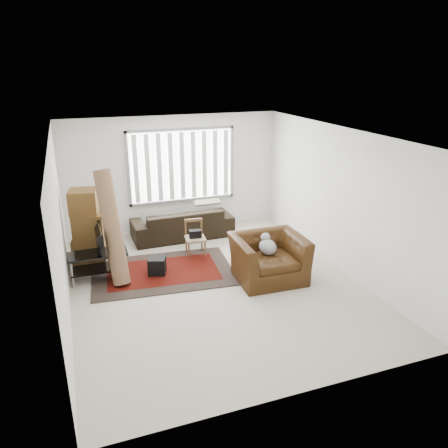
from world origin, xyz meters
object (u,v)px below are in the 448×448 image
at_px(side_chair, 195,236).
at_px(armchair, 269,255).
at_px(moving_boxes, 88,231).
at_px(sofa, 182,219).
at_px(tv_stand, 98,260).

relative_size(side_chair, armchair, 0.57).
xyz_separation_m(moving_boxes, sofa, (2.09, 0.80, -0.28)).
relative_size(tv_stand, moving_boxes, 0.69).
distance_m(tv_stand, armchair, 3.13).
bearing_deg(tv_stand, armchair, -19.51).
xyz_separation_m(side_chair, armchair, (0.97, -1.49, 0.06)).
distance_m(sofa, side_chair, 1.08).
xyz_separation_m(tv_stand, armchair, (2.95, -1.05, 0.09)).
bearing_deg(moving_boxes, armchair, -29.95).
bearing_deg(moving_boxes, side_chair, -7.47).
height_order(sofa, side_chair, sofa).
distance_m(tv_stand, moving_boxes, 0.80).
xyz_separation_m(tv_stand, sofa, (1.99, 1.52, 0.06)).
bearing_deg(side_chair, armchair, -51.26).
bearing_deg(tv_stand, side_chair, 12.58).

